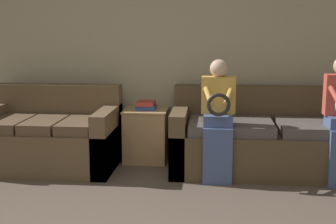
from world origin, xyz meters
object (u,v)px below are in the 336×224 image
Objects in this scene: couch_main at (273,141)px; book_stack at (146,105)px; side_shelf at (146,134)px; child_left_seated at (218,115)px; couch_side at (50,138)px.

book_stack is (-1.39, 0.24, 0.32)m from couch_main.
couch_main is 1.42m from side_shelf.
couch_main reaches higher than book_stack.
book_stack is at bearing 142.16° from child_left_seated.
couch_side is 1.87m from child_left_seated.
book_stack is at bearing 17.92° from couch_side.
child_left_seated reaches higher than couch_side.
couch_side reaches higher than side_shelf.
couch_side reaches higher than couch_main.
child_left_seated is at bearing -37.84° from book_stack.
side_shelf is (-0.80, 0.62, -0.35)m from child_left_seated.
child_left_seated reaches higher than couch_main.
couch_main is at bearing 2.05° from couch_side.
couch_main is 1.45m from book_stack.
couch_side is (-2.40, -0.09, -0.00)m from couch_main.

